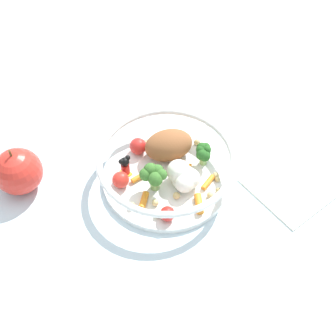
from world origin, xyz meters
TOP-DOWN VIEW (x-y plane):
  - ground_plane at (0.00, 0.00)m, footprint 2.40×2.40m
  - food_container at (-0.00, -0.01)m, footprint 0.23×0.23m
  - loose_apple at (0.14, 0.19)m, footprint 0.08×0.08m
  - folded_napkin at (-0.14, -0.15)m, footprint 0.13×0.12m

SIDE VIEW (x-z plane):
  - ground_plane at x=0.00m, z-range 0.00..0.00m
  - folded_napkin at x=-0.14m, z-range 0.00..0.01m
  - food_container at x=0.00m, z-range 0.00..0.06m
  - loose_apple at x=0.14m, z-range -0.01..0.08m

